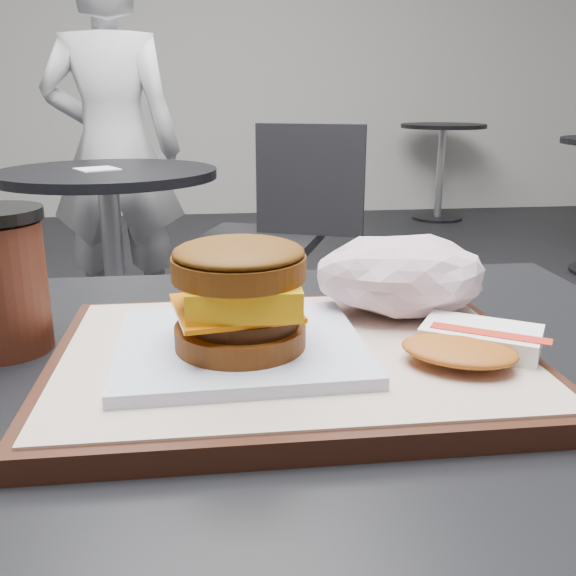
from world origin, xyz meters
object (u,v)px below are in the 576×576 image
Objects in this scene: neighbor_chair at (277,227)px; patron at (114,151)px; serving_tray at (293,360)px; hash_brown at (471,343)px; breakfast_sandwich at (240,308)px; crumpled_wrapper at (402,275)px; customer_table at (247,562)px; neighbor_table at (112,231)px.

patron is at bearing 146.27° from neighbor_chair.
hash_brown reaches higher than serving_tray.
breakfast_sandwich is 0.18m from crumpled_wrapper.
crumpled_wrapper is (0.15, 0.09, -0.00)m from breakfast_sandwich.
patron reaches higher than customer_table.
crumpled_wrapper is 0.10× the size of patron.
breakfast_sandwich reaches higher than neighbor_table.
patron is (-0.06, 0.61, 0.21)m from neighbor_table.
breakfast_sandwich is at bearing -78.16° from neighbor_table.
customer_table reaches higher than neighbor_table.
patron is (-0.63, 0.42, 0.25)m from neighbor_chair.
breakfast_sandwich reaches higher than serving_tray.
hash_brown is at bearing -91.21° from neighbor_chair.
neighbor_chair is (0.04, 1.87, -0.29)m from hash_brown.
breakfast_sandwich is 0.13× the size of patron.
breakfast_sandwich is at bearing 103.72° from patron.
customer_table is at bearing -96.68° from neighbor_chair.
crumpled_wrapper is 1.68m from neighbor_table.
neighbor_chair is (0.22, 1.85, -0.32)m from breakfast_sandwich.
neighbor_chair is at bearing 87.93° from crumpled_wrapper.
crumpled_wrapper reaches higher than customer_table.
breakfast_sandwich is (-0.04, -0.01, 0.05)m from serving_tray.
neighbor_table is at bearing 101.98° from customer_table.
patron is (-0.59, 2.29, -0.04)m from hash_brown.
serving_tray is 0.14m from hash_brown.
hash_brown is at bearing -77.79° from crumpled_wrapper.
customer_table is 0.25m from breakfast_sandwich.
neighbor_chair is (0.22, 1.84, -0.07)m from customer_table.
crumpled_wrapper is at bearing -92.07° from neighbor_chair.
neighbor_table is (-0.53, 1.69, -0.25)m from hash_brown.
serving_tray is at bearing 104.79° from patron.
customer_table is 0.29m from crumpled_wrapper.
neighbor_chair reaches higher than crumpled_wrapper.
patron is at bearing 104.34° from hash_brown.
serving_tray is at bearing -95.42° from neighbor_chair.
breakfast_sandwich is at bearing -165.69° from serving_tray.
neighbor_chair is at bearing 149.79° from patron.
serving_tray is at bearing -76.70° from neighbor_table.
crumpled_wrapper is (0.11, 0.08, 0.05)m from serving_tray.
neighbor_chair reaches higher than customer_table.
hash_brown is (0.13, -0.03, 0.02)m from serving_tray.
hash_brown is at bearing -72.67° from neighbor_table.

